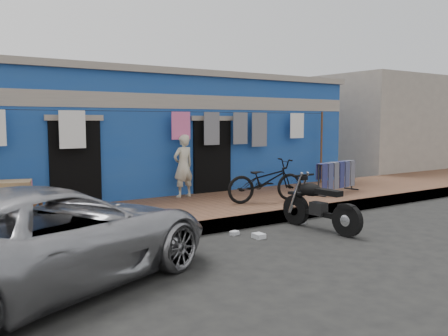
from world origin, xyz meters
TOP-DOWN VIEW (x-y plane):
  - ground at (0.00, 0.00)m, footprint 80.00×80.00m
  - sidewalk at (0.00, 3.00)m, footprint 28.00×3.00m
  - curb at (0.00, 1.55)m, footprint 28.00×0.10m
  - building at (-0.00, 6.99)m, footprint 12.20×5.20m
  - neighbor_right at (11.00, 7.00)m, footprint 6.00×5.00m
  - clothesline at (-0.09, 4.25)m, footprint 10.06×0.06m
  - car at (-3.82, 0.23)m, footprint 5.20×3.86m
  - seated_person at (0.29, 4.18)m, footprint 0.59×0.44m
  - bicycle at (1.48, 2.52)m, footprint 1.93×1.02m
  - motorcycle at (1.26, 0.58)m, footprint 0.74×1.66m
  - jeans_rack at (3.86, 2.60)m, footprint 1.84×1.03m
  - litter_a at (-0.31, 1.20)m, footprint 0.18×0.16m
  - litter_b at (1.41, 1.20)m, footprint 0.19×0.19m
  - litter_c at (-0.09, 0.75)m, footprint 0.18×0.22m

SIDE VIEW (x-z plane):
  - ground at x=0.00m, z-range 0.00..0.00m
  - litter_a at x=-0.31m, z-range 0.00..0.07m
  - litter_b at x=1.41m, z-range 0.00..0.08m
  - litter_c at x=-0.09m, z-range 0.00..0.09m
  - sidewalk at x=0.00m, z-range 0.00..0.25m
  - curb at x=0.00m, z-range 0.00..0.25m
  - motorcycle at x=1.26m, z-range 0.00..1.04m
  - jeans_rack at x=3.86m, z-range 0.25..1.07m
  - car at x=-3.82m, z-range 0.00..1.34m
  - bicycle at x=1.48m, z-range 0.25..1.44m
  - seated_person at x=0.29m, z-range 0.25..1.76m
  - building at x=0.00m, z-range 0.01..3.37m
  - clothesline at x=-0.09m, z-range 0.75..2.85m
  - neighbor_right at x=11.00m, z-range 0.00..3.80m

